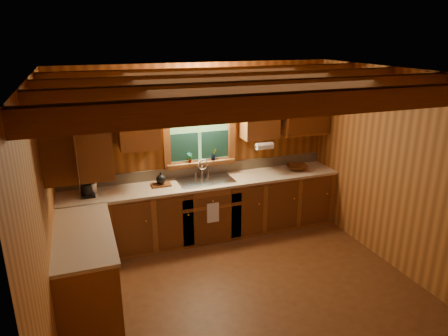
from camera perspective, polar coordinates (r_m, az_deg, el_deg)
room at (r=4.54m, az=3.47°, el=-3.59°), size 4.20×4.20×4.20m
ceiling_beams at (r=4.24m, az=3.78°, el=11.49°), size 4.20×2.54×0.18m
base_cabinets at (r=5.87m, az=-6.22°, el=-7.67°), size 4.20×2.22×0.86m
countertop at (r=5.69m, az=-6.25°, el=-3.55°), size 4.20×2.24×0.04m
backsplash at (r=6.32m, az=-3.38°, el=-0.27°), size 4.20×0.02×0.16m
dishwasher_panel at (r=5.21m, az=-15.22°, el=-11.81°), size 0.02×0.60×0.80m
upper_cabinets at (r=5.52m, az=-7.79°, el=6.12°), size 4.19×1.77×0.78m
window at (r=6.15m, az=-3.42°, el=4.53°), size 1.12×0.08×1.00m
window_sill at (r=6.21m, az=-3.23°, el=0.77°), size 1.06×0.14×0.04m
wall_sconce at (r=5.91m, az=-3.20°, el=10.26°), size 0.45×0.21×0.17m
paper_towel_roll at (r=6.20m, az=5.69°, el=3.09°), size 0.27×0.11×0.11m
dish_towel at (r=5.93m, az=-1.55°, el=-6.29°), size 0.18×0.01×0.30m
sink at (r=6.10m, az=-2.59°, el=-2.18°), size 0.82×0.48×0.43m
coffee_maker at (r=5.80m, az=-18.66°, el=-2.13°), size 0.18×0.24×0.33m
utensil_crock at (r=5.85m, az=-17.95°, el=-2.61°), size 0.13×0.13×0.36m
cutting_board at (r=5.96m, az=-8.81°, el=-2.33°), size 0.28×0.20×0.02m
teakettle at (r=5.93m, az=-8.85°, el=-1.58°), size 0.14×0.14×0.18m
wicker_basket at (r=6.66m, az=10.17°, el=0.08°), size 0.43×0.43×0.08m
potted_plant_left at (r=6.13m, az=-4.82°, el=1.50°), size 0.09×0.07×0.17m
potted_plant_right at (r=6.24m, az=-1.47°, el=1.93°), size 0.12×0.11×0.18m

